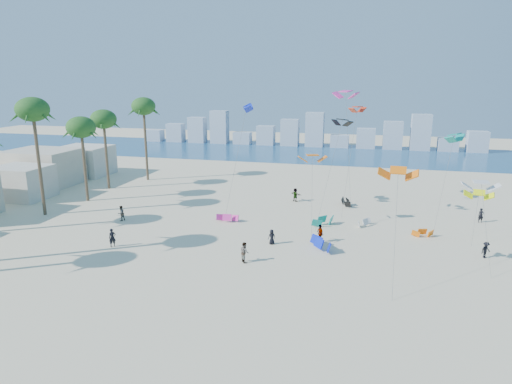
# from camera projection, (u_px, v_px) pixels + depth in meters

# --- Properties ---
(ground) EXTENTS (220.00, 220.00, 0.00)m
(ground) POSITION_uv_depth(u_px,v_px,m) (167.00, 297.00, 33.65)
(ground) COLOR beige
(ground) RESTS_ON ground
(ocean) EXTENTS (220.00, 220.00, 0.00)m
(ocean) POSITION_uv_depth(u_px,v_px,m) (303.00, 152.00, 101.35)
(ocean) COLOR navy
(ocean) RESTS_ON ground
(kitesurfer_near) EXTENTS (0.79, 0.79, 1.86)m
(kitesurfer_near) POSITION_uv_depth(u_px,v_px,m) (112.00, 238.00, 43.60)
(kitesurfer_near) COLOR black
(kitesurfer_near) RESTS_ON ground
(kitesurfer_mid) EXTENTS (1.11, 1.15, 1.86)m
(kitesurfer_mid) POSITION_uv_depth(u_px,v_px,m) (244.00, 252.00, 39.95)
(kitesurfer_mid) COLOR gray
(kitesurfer_mid) RESTS_ON ground
(kitesurfers_far) EXTENTS (41.49, 17.73, 1.87)m
(kitesurfers_far) POSITION_uv_depth(u_px,v_px,m) (303.00, 217.00, 50.54)
(kitesurfers_far) COLOR black
(kitesurfers_far) RESTS_ON ground
(grounded_kites) EXTENTS (24.27, 19.93, 1.06)m
(grounded_kites) POSITION_uv_depth(u_px,v_px,m) (326.00, 224.00, 49.24)
(grounded_kites) COLOR #E833A5
(grounded_kites) RESTS_ON ground
(flying_kites) EXTENTS (29.10, 27.62, 15.33)m
(flying_kites) POSITION_uv_depth(u_px,v_px,m) (369.00, 133.00, 47.23)
(flying_kites) COLOR orange
(flying_kites) RESTS_ON ground
(palm_row) EXTENTS (9.69, 44.80, 14.16)m
(palm_row) POSITION_uv_depth(u_px,v_px,m) (42.00, 122.00, 51.43)
(palm_row) COLOR brown
(palm_row) RESTS_ON ground
(beachfront_buildings) EXTENTS (11.50, 43.00, 6.00)m
(beachfront_buildings) POSITION_uv_depth(u_px,v_px,m) (5.00, 181.00, 60.53)
(beachfront_buildings) COLOR beige
(beachfront_buildings) RESTS_ON ground
(distant_skyline) EXTENTS (85.00, 3.00, 8.40)m
(distant_skyline) POSITION_uv_depth(u_px,v_px,m) (304.00, 134.00, 110.28)
(distant_skyline) COLOR #9EADBF
(distant_skyline) RESTS_ON ground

